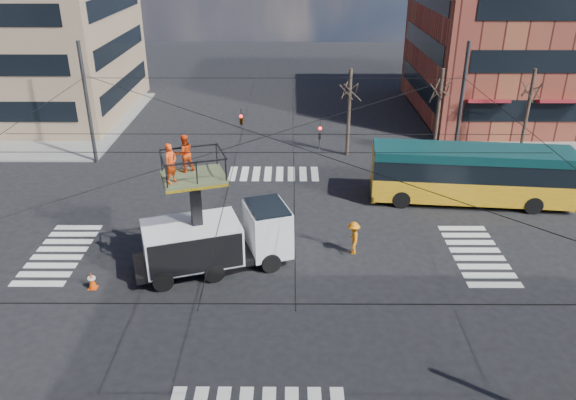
# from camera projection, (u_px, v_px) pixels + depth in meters

# --- Properties ---
(ground) EXTENTS (120.00, 120.00, 0.00)m
(ground) POSITION_uv_depth(u_px,v_px,m) (268.00, 254.00, 26.85)
(ground) COLOR black
(ground) RESTS_ON ground
(sidewalk_ne) EXTENTS (18.00, 18.00, 0.12)m
(sidewalk_ne) POSITION_uv_depth(u_px,v_px,m) (535.00, 122.00, 45.75)
(sidewalk_ne) COLOR slate
(sidewalk_ne) RESTS_ON ground
(sidewalk_nw) EXTENTS (18.00, 18.00, 0.12)m
(sidewalk_nw) POSITION_uv_depth(u_px,v_px,m) (21.00, 121.00, 45.92)
(sidewalk_nw) COLOR slate
(sidewalk_nw) RESTS_ON ground
(crosswalks) EXTENTS (22.40, 22.40, 0.02)m
(crosswalks) POSITION_uv_depth(u_px,v_px,m) (268.00, 254.00, 26.85)
(crosswalks) COLOR silver
(crosswalks) RESTS_ON ground
(building_ne) EXTENTS (20.06, 16.06, 14.00)m
(building_ne) POSITION_uv_depth(u_px,v_px,m) (548.00, 29.00, 45.49)
(building_ne) COLOR maroon
(building_ne) RESTS_ON ground
(overhead_network) EXTENTS (24.24, 24.24, 8.00)m
(overhead_network) POSITION_uv_depth(u_px,v_px,m) (265.00, 167.00, 25.40)
(overhead_network) COLOR #2D2D30
(overhead_network) RESTS_ON ground
(tree_a) EXTENTS (2.00, 2.00, 6.00)m
(tree_a) POSITION_uv_depth(u_px,v_px,m) (350.00, 89.00, 37.09)
(tree_a) COLOR #382B21
(tree_a) RESTS_ON ground
(tree_b) EXTENTS (2.00, 2.00, 6.00)m
(tree_b) POSITION_uv_depth(u_px,v_px,m) (441.00, 89.00, 37.06)
(tree_b) COLOR #382B21
(tree_b) RESTS_ON ground
(tree_c) EXTENTS (2.00, 2.00, 6.00)m
(tree_c) POSITION_uv_depth(u_px,v_px,m) (532.00, 89.00, 37.04)
(tree_c) COLOR #382B21
(tree_c) RESTS_ON ground
(utility_truck) EXTENTS (7.37, 4.38, 6.32)m
(utility_truck) POSITION_uv_depth(u_px,v_px,m) (216.00, 227.00, 24.96)
(utility_truck) COLOR black
(utility_truck) RESTS_ON ground
(city_bus) EXTENTS (11.19, 3.71, 3.20)m
(city_bus) POSITION_uv_depth(u_px,v_px,m) (471.00, 174.00, 31.41)
(city_bus) COLOR orange
(city_bus) RESTS_ON ground
(traffic_cone) EXTENTS (0.36, 0.36, 0.78)m
(traffic_cone) POSITION_uv_depth(u_px,v_px,m) (92.00, 280.00, 24.06)
(traffic_cone) COLOR #D14008
(traffic_cone) RESTS_ON ground
(worker_ground) EXTENTS (0.51, 1.14, 1.93)m
(worker_ground) POSITION_uv_depth(u_px,v_px,m) (189.00, 239.00, 26.17)
(worker_ground) COLOR #F1470F
(worker_ground) RESTS_ON ground
(flagger) EXTENTS (0.64, 1.08, 1.64)m
(flagger) POSITION_uv_depth(u_px,v_px,m) (353.00, 238.00, 26.57)
(flagger) COLOR orange
(flagger) RESTS_ON ground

